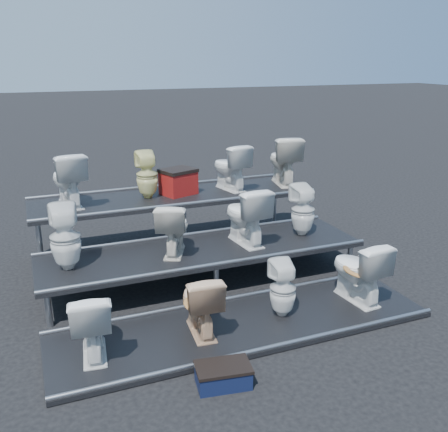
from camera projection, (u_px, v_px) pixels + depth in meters
name	position (u px, v px, depth m)	size (l,w,h in m)	color
ground	(203.00, 281.00, 6.67)	(80.00, 80.00, 0.00)	black
tier_front	(243.00, 325.00, 5.52)	(4.20, 1.20, 0.06)	black
tier_mid	(203.00, 265.00, 6.60)	(4.20, 1.20, 0.46)	black
tier_back	(175.00, 222.00, 7.69)	(4.20, 1.20, 0.86)	black
toilet_0	(91.00, 322.00, 4.83)	(0.39, 0.69, 0.70)	white
toilet_1	(200.00, 302.00, 5.23)	(0.38, 0.67, 0.69)	tan
toilet_2	(283.00, 288.00, 5.58)	(0.30, 0.30, 0.66)	white
toilet_3	(358.00, 270.00, 5.92)	(0.43, 0.75, 0.77)	white
toilet_4	(65.00, 237.00, 5.81)	(0.35, 0.36, 0.79)	white
toilet_5	(173.00, 228.00, 6.29)	(0.38, 0.67, 0.68)	beige
toilet_6	(245.00, 215.00, 6.63)	(0.44, 0.77, 0.78)	white
toilet_7	(303.00, 210.00, 6.95)	(0.33, 0.33, 0.72)	white
toilet_8	(68.00, 179.00, 6.90)	(0.42, 0.75, 0.76)	white
toilet_9	(147.00, 175.00, 7.31)	(0.31, 0.32, 0.70)	beige
toilet_10	(230.00, 167.00, 7.78)	(0.40, 0.70, 0.72)	white
toilet_11	(284.00, 160.00, 8.10)	(0.44, 0.78, 0.79)	beige
red_crate	(178.00, 183.00, 7.56)	(0.47, 0.38, 0.34)	maroon
step_stool	(223.00, 377.00, 4.53)	(0.48, 0.29, 0.17)	black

